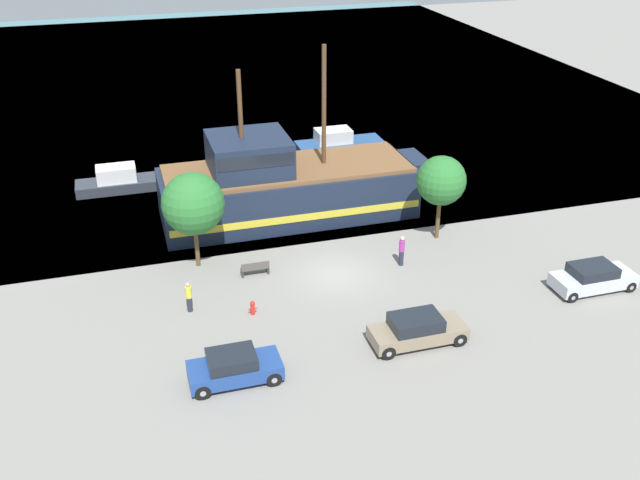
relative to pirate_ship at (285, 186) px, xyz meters
The scene contains 14 objects.
ground_plane 8.47m from the pirate_ship, 84.64° to the right, with size 160.00×160.00×0.00m, color gray.
water_surface 35.89m from the pirate_ship, 88.77° to the left, with size 80.00×80.00×0.00m, color teal.
pirate_ship is the anchor object (origin of this frame).
moored_boat_dockside 12.32m from the pirate_ship, 143.45° to the left, with size 6.59×2.03×1.74m.
moored_boat_outer 12.01m from the pirate_ship, 55.84° to the left, with size 6.78×2.25×1.97m.
parked_car_curb_front 16.91m from the pirate_ship, 111.63° to the right, with size 4.02×1.82×1.45m.
parked_car_curb_mid 15.57m from the pirate_ship, 80.77° to the right, with size 4.51×1.83×1.48m.
parked_car_curb_rear 18.99m from the pirate_ship, 45.39° to the right, with size 4.38×1.87×1.44m.
fire_hydrant 11.72m from the pirate_ship, 112.23° to the right, with size 0.42×0.25×0.76m.
bench_promenade_east 7.96m from the pirate_ship, 116.42° to the right, with size 1.55×0.45×0.85m.
pedestrian_walking_near 9.47m from the pirate_ship, 60.50° to the right, with size 0.32×0.32×1.80m.
pedestrian_walking_far 12.12m from the pirate_ship, 127.65° to the right, with size 0.32×0.32×1.65m.
tree_row_east 8.22m from the pirate_ship, 141.77° to the right, with size 3.42×3.42×5.52m.
tree_row_mideast 9.93m from the pirate_ship, 35.28° to the right, with size 2.91×2.91×5.18m.
Camera 1 is at (-10.46, -32.21, 19.76)m, focal length 40.00 mm.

